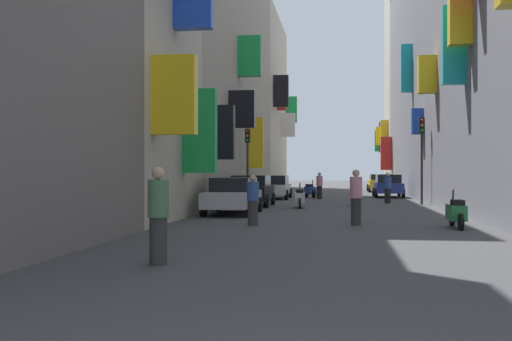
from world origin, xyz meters
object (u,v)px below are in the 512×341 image
at_px(scooter_red, 356,196).
at_px(traffic_light_near_corner, 422,146).
at_px(scooter_white, 300,198).
at_px(parked_car_black, 251,190).
at_px(parked_car_blue, 388,185).
at_px(scooter_blue, 310,190).
at_px(pedestrian_near_right, 356,197).
at_px(parked_car_silver, 233,195).
at_px(pedestrian_mid_street, 388,188).
at_px(parked_car_white, 275,186).
at_px(pedestrian_crossing, 158,216).
at_px(traffic_light_far_corner, 248,152).
at_px(pedestrian_far_away, 253,201).
at_px(pedestrian_near_left, 319,186).
at_px(scooter_green, 456,213).
at_px(parked_car_yellow, 380,182).

distance_m(scooter_red, traffic_light_near_corner, 4.43).
relative_size(scooter_red, traffic_light_near_corner, 0.45).
bearing_deg(traffic_light_near_corner, scooter_white, -148.49).
distance_m(parked_car_black, parked_car_blue, 13.00).
xyz_separation_m(scooter_blue, pedestrian_near_right, (2.35, -18.73, 0.40)).
xyz_separation_m(parked_car_silver, pedestrian_near_right, (4.65, -4.27, 0.12)).
xyz_separation_m(scooter_white, traffic_light_near_corner, (5.90, 3.61, 2.49)).
height_order(parked_car_black, scooter_white, parked_car_black).
bearing_deg(pedestrian_mid_street, parked_car_white, 144.92).
distance_m(scooter_blue, traffic_light_near_corner, 9.28).
height_order(pedestrian_near_right, pedestrian_mid_street, pedestrian_near_right).
bearing_deg(parked_car_white, pedestrian_mid_street, -35.08).
height_order(pedestrian_crossing, traffic_light_far_corner, traffic_light_far_corner).
distance_m(pedestrian_far_away, traffic_light_far_corner, 14.80).
bearing_deg(pedestrian_near_left, parked_car_blue, 36.42).
relative_size(pedestrian_near_right, pedestrian_far_away, 1.11).
bearing_deg(scooter_white, parked_car_silver, -119.37).
bearing_deg(parked_car_blue, pedestrian_crossing, -102.40).
bearing_deg(scooter_green, parked_car_black, 126.85).
height_order(parked_car_yellow, scooter_red, parked_car_yellow).
bearing_deg(traffic_light_far_corner, scooter_green, -59.84).
distance_m(scooter_blue, scooter_red, 8.67).
height_order(pedestrian_crossing, pedestrian_near_right, pedestrian_crossing).
bearing_deg(scooter_white, pedestrian_near_right, -74.69).
relative_size(parked_car_white, traffic_light_far_corner, 1.06).
relative_size(scooter_red, pedestrian_mid_street, 1.22).
xyz_separation_m(pedestrian_crossing, pedestrian_mid_street, (5.70, 21.24, -0.09)).
relative_size(scooter_white, pedestrian_near_left, 1.20).
bearing_deg(pedestrian_mid_street, parked_car_blue, 85.33).
height_order(parked_car_silver, pedestrian_near_left, pedestrian_near_left).
relative_size(parked_car_yellow, scooter_white, 2.22).
relative_size(parked_car_yellow, pedestrian_mid_street, 2.69).
xyz_separation_m(parked_car_yellow, pedestrian_far_away, (-5.87, -30.41, 0.02)).
relative_size(pedestrian_mid_street, traffic_light_near_corner, 0.37).
bearing_deg(pedestrian_crossing, scooter_green, 49.57).
bearing_deg(parked_car_silver, pedestrian_near_left, 77.10).
xyz_separation_m(scooter_red, pedestrian_mid_street, (1.68, 2.32, 0.33)).
relative_size(scooter_white, pedestrian_far_away, 1.23).
bearing_deg(pedestrian_near_right, scooter_blue, 97.14).
distance_m(scooter_blue, pedestrian_near_left, 1.76).
bearing_deg(parked_car_yellow, parked_car_blue, -90.77).
xyz_separation_m(parked_car_yellow, traffic_light_far_corner, (-8.27, -15.94, 1.99)).
bearing_deg(pedestrian_crossing, parked_car_black, 93.13).
bearing_deg(parked_car_silver, traffic_light_far_corner, 95.45).
height_order(parked_car_blue, pedestrian_mid_street, pedestrian_mid_street).
relative_size(parked_car_white, parked_car_black, 1.04).
bearing_deg(pedestrian_crossing, traffic_light_near_corner, 70.31).
xyz_separation_m(parked_car_silver, pedestrian_near_left, (2.95, 12.86, 0.04)).
distance_m(parked_car_white, pedestrian_mid_street, 7.81).
height_order(parked_car_yellow, pedestrian_far_away, pedestrian_far_away).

